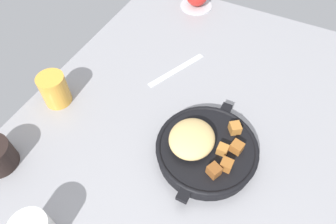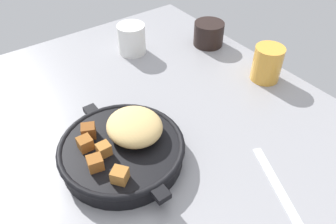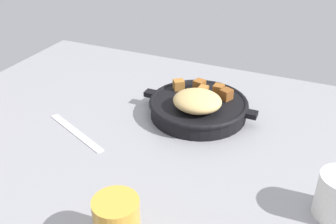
{
  "view_description": "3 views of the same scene",
  "coord_description": "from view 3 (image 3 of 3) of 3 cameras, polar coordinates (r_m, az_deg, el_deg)",
  "views": [
    {
      "loc": [
        -39.25,
        -16.95,
        60.74
      ],
      "look_at": [
        -0.46,
        2.63,
        4.0
      ],
      "focal_mm": 32.15,
      "sensor_mm": 36.0,
      "label": 1
    },
    {
      "loc": [
        32.98,
        -26.31,
        47.05
      ],
      "look_at": [
        -3.85,
        0.25,
        7.32
      ],
      "focal_mm": 35.64,
      "sensor_mm": 36.0,
      "label": 2
    },
    {
      "loc": [
        -30.58,
        66.03,
        46.75
      ],
      "look_at": [
        -2.27,
        2.21,
        6.3
      ],
      "focal_mm": 42.14,
      "sensor_mm": 36.0,
      "label": 3
    }
  ],
  "objects": [
    {
      "name": "ground_plane",
      "position": [
        0.87,
        -0.78,
        -3.3
      ],
      "size": [
        111.0,
        76.92,
        2.4
      ],
      "primitive_type": "cube",
      "color": "gray"
    },
    {
      "name": "butter_knife",
      "position": [
        0.88,
        -13.21,
        -2.82
      ],
      "size": [
        18.43,
        9.37,
        0.36
      ],
      "primitive_type": "cube",
      "rotation": [
        0.0,
        0.0,
        -0.42
      ],
      "color": "silver",
      "rests_on": "ground_plane"
    },
    {
      "name": "cast_iron_skillet",
      "position": [
        0.91,
        4.42,
        0.94
      ],
      "size": [
        27.15,
        22.85,
        7.67
      ],
      "color": "black",
      "rests_on": "ground_plane"
    },
    {
      "name": "juice_glass_amber",
      "position": [
        0.6,
        -7.37,
        -15.65
      ],
      "size": [
        6.84,
        6.84,
        8.43
      ],
      "primitive_type": "cylinder",
      "color": "gold",
      "rests_on": "ground_plane"
    }
  ]
}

